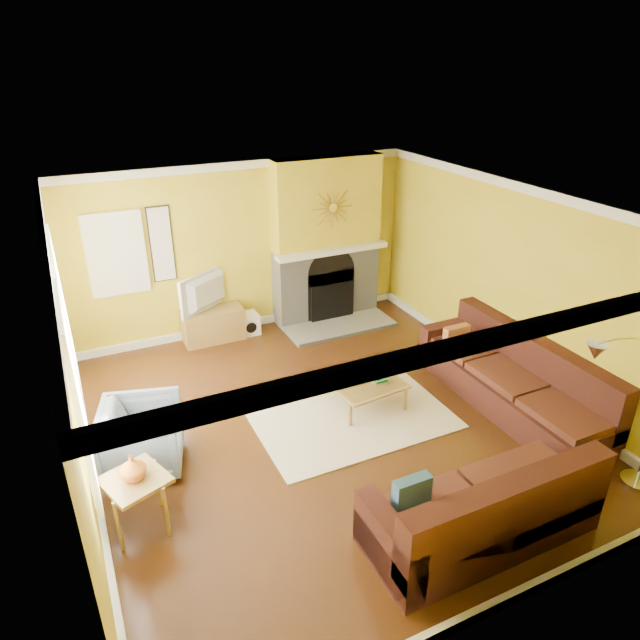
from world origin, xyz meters
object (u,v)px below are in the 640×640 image
media_console (213,325)px  side_table (139,503)px  sectional_sofa (448,411)px  armchair (142,437)px  arc_lamp (622,421)px  coffee_table (363,391)px

media_console → side_table: size_ratio=1.60×
sectional_sofa → armchair: sectional_sofa is taller
arc_lamp → coffee_table: bearing=117.5°
sectional_sofa → armchair: 3.43m
armchair → side_table: size_ratio=1.44×
sectional_sofa → arc_lamp: 1.78m
sectional_sofa → arc_lamp: size_ratio=1.77×
media_console → armchair: (-1.52, -2.63, 0.13)m
armchair → arc_lamp: bearing=-106.0°
armchair → arc_lamp: (4.15, -2.54, 0.58)m
armchair → side_table: armchair is taller
coffee_table → media_console: size_ratio=0.93×
coffee_table → media_console: bearing=116.3°
coffee_table → media_console: (-1.27, 2.56, 0.09)m
sectional_sofa → arc_lamp: bearing=-58.1°
media_console → side_table: (-1.72, -3.53, 0.04)m
sectional_sofa → armchair: size_ratio=4.05×
side_table → sectional_sofa: bearing=-3.3°
sectional_sofa → armchair: bearing=161.3°
coffee_table → arc_lamp: (1.36, -2.61, 0.80)m
coffee_table → media_console: 2.86m
coffee_table → arc_lamp: 3.05m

